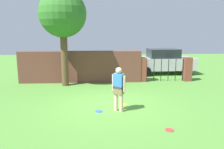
{
  "coord_description": "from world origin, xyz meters",
  "views": [
    {
      "loc": [
        -0.39,
        -8.45,
        2.87
      ],
      "look_at": [
        0.14,
        1.27,
        1.0
      ],
      "focal_mm": 35.98,
      "sensor_mm": 36.0,
      "label": 1
    }
  ],
  "objects_px": {
    "tree": "(63,15)",
    "frisbee_red": "(169,130)",
    "frisbee_yellow": "(124,105)",
    "car": "(163,61)",
    "frisbee_blue": "(99,111)",
    "person": "(119,87)"
  },
  "relations": [
    {
      "from": "frisbee_yellow",
      "to": "car",
      "type": "bearing_deg",
      "value": 62.86
    },
    {
      "from": "tree",
      "to": "car",
      "type": "relative_size",
      "value": 1.17
    },
    {
      "from": "tree",
      "to": "frisbee_red",
      "type": "bearing_deg",
      "value": -56.15
    },
    {
      "from": "frisbee_blue",
      "to": "frisbee_yellow",
      "type": "distance_m",
      "value": 1.24
    },
    {
      "from": "car",
      "to": "frisbee_yellow",
      "type": "bearing_deg",
      "value": -119.24
    },
    {
      "from": "car",
      "to": "frisbee_yellow",
      "type": "relative_size",
      "value": 15.78
    },
    {
      "from": "car",
      "to": "frisbee_red",
      "type": "relative_size",
      "value": 15.78
    },
    {
      "from": "frisbee_blue",
      "to": "frisbee_red",
      "type": "distance_m",
      "value": 2.69
    },
    {
      "from": "person",
      "to": "frisbee_yellow",
      "type": "height_order",
      "value": "person"
    },
    {
      "from": "frisbee_red",
      "to": "tree",
      "type": "bearing_deg",
      "value": 123.85
    },
    {
      "from": "frisbee_red",
      "to": "frisbee_yellow",
      "type": "relative_size",
      "value": 1.0
    },
    {
      "from": "car",
      "to": "tree",
      "type": "bearing_deg",
      "value": -155.49
    },
    {
      "from": "frisbee_blue",
      "to": "person",
      "type": "bearing_deg",
      "value": 1.0
    },
    {
      "from": "person",
      "to": "frisbee_blue",
      "type": "distance_m",
      "value": 1.15
    },
    {
      "from": "frisbee_red",
      "to": "car",
      "type": "bearing_deg",
      "value": 75.75
    },
    {
      "from": "person",
      "to": "frisbee_yellow",
      "type": "distance_m",
      "value": 1.17
    },
    {
      "from": "frisbee_yellow",
      "to": "person",
      "type": "bearing_deg",
      "value": -113.03
    },
    {
      "from": "frisbee_blue",
      "to": "frisbee_yellow",
      "type": "bearing_deg",
      "value": 34.89
    },
    {
      "from": "frisbee_yellow",
      "to": "frisbee_blue",
      "type": "bearing_deg",
      "value": -145.11
    },
    {
      "from": "tree",
      "to": "frisbee_red",
      "type": "xyz_separation_m",
      "value": [
        3.91,
        -5.83,
        -3.7
      ]
    },
    {
      "from": "frisbee_red",
      "to": "frisbee_blue",
      "type": "bearing_deg",
      "value": 140.95
    },
    {
      "from": "tree",
      "to": "person",
      "type": "bearing_deg",
      "value": -58.34
    }
  ]
}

